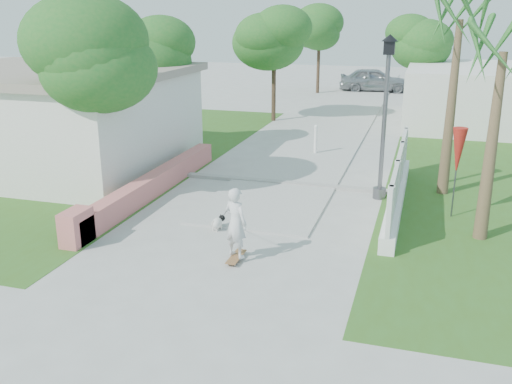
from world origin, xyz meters
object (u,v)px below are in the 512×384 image
(skateboarder, at_px, (226,217))
(dog, at_px, (218,222))
(street_lamp, at_px, (385,112))
(patio_umbrella, at_px, (458,152))
(parked_car, at_px, (374,80))
(bollard, at_px, (316,139))

(skateboarder, height_order, dog, skateboarder)
(street_lamp, relative_size, dog, 9.02)
(street_lamp, xyz_separation_m, skateboarder, (-2.97, -4.43, -1.73))
(patio_umbrella, bearing_deg, skateboarder, -144.81)
(street_lamp, xyz_separation_m, dog, (-3.48, -3.57, -2.23))
(parked_car, bearing_deg, street_lamp, 177.29)
(dog, bearing_deg, skateboarder, -39.84)
(bollard, distance_m, dog, 8.11)
(skateboarder, bearing_deg, bollard, -68.62)
(bollard, height_order, dog, bollard)
(patio_umbrella, relative_size, skateboarder, 1.10)
(patio_umbrella, distance_m, dog, 6.14)
(patio_umbrella, bearing_deg, parked_car, 100.37)
(dog, bearing_deg, bollard, 104.07)
(skateboarder, bearing_deg, parked_car, -68.26)
(parked_car, bearing_deg, dog, 168.74)
(street_lamp, bearing_deg, patio_umbrella, -27.76)
(patio_umbrella, relative_size, parked_car, 0.52)
(street_lamp, height_order, skateboarder, street_lamp)
(dog, bearing_deg, street_lamp, 65.29)
(dog, height_order, parked_car, parked_car)
(skateboarder, distance_m, dog, 1.13)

